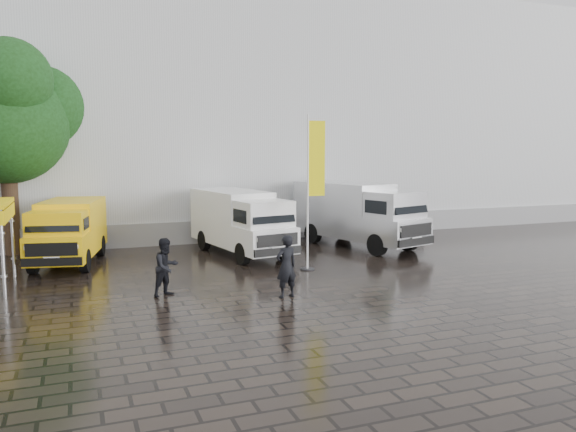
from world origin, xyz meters
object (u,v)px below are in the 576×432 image
wheelie_bin (417,222)px  person_front (286,266)px  van_white (241,223)px  person_tent (166,267)px  van_silver (358,215)px  flagpole (313,183)px  van_yellow (69,233)px

wheelie_bin → person_front: 14.30m
van_white → person_tent: bearing=-135.1°
van_silver → flagpole: 5.35m
van_yellow → person_front: van_yellow is taller
flagpole → van_silver: bearing=44.2°
van_white → flagpole: flagpole is taller
van_yellow → flagpole: 9.04m
van_white → person_tent: 6.55m
flagpole → wheelie_bin: size_ratio=5.46×
flagpole → person_front: (-2.17, -3.20, -2.11)m
flagpole → person_tent: bearing=-161.0°
wheelie_bin → van_white: bearing=-178.1°
van_yellow → van_silver: size_ratio=0.79×
wheelie_bin → person_tent: bearing=-163.0°
van_yellow → van_silver: 11.56m
van_white → van_silver: size_ratio=0.92×
van_white → person_tent: (-3.73, -5.37, -0.42)m
person_tent → person_front: bearing=-55.2°
person_front → person_tent: size_ratio=1.07×
van_white → flagpole: 4.25m
van_yellow → van_white: 6.36m
flagpole → person_front: flagpole is taller
van_white → van_silver: 5.20m
van_white → person_front: van_white is taller
flagpole → person_tent: flagpole is taller
person_tent → van_silver: bearing=-0.3°
van_yellow → van_white: bearing=7.8°
flagpole → person_tent: (-5.29, -1.82, -2.17)m
van_silver → wheelie_bin: van_silver is taller
wheelie_bin → person_tent: 16.00m
van_yellow → van_white: (6.35, -0.44, 0.11)m
van_yellow → van_silver: bearing=9.6°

